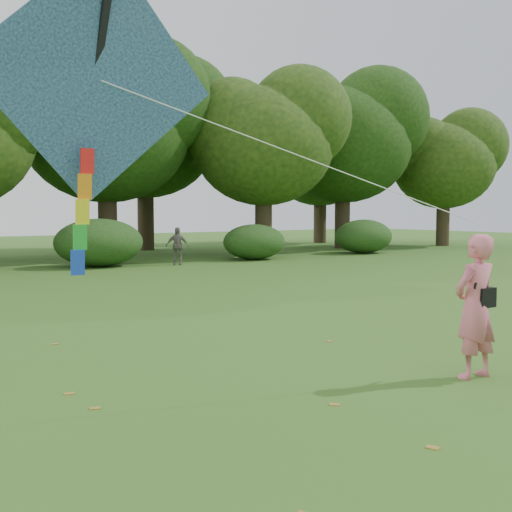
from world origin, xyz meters
TOP-DOWN VIEW (x-y plane):
  - ground at (0.00, 0.00)m, footprint 100.00×100.00m
  - man_kite_flyer at (0.91, -0.86)m, footprint 0.70×0.46m
  - bystander_right at (5.88, 16.89)m, footprint 0.95×0.77m
  - crossbody_bag at (1.03, -0.89)m, footprint 0.43×0.20m
  - flying_kite at (-3.71, 0.36)m, footprint 6.20×1.71m
  - tree_line at (1.67, 22.88)m, footprint 54.70×15.30m
  - shrub_band at (-0.72, 17.60)m, footprint 39.15×3.22m
  - fallen_leaves at (-1.15, 2.07)m, footprint 10.98×12.40m

SIDE VIEW (x-z plane):
  - ground at x=0.00m, z-range 0.00..0.00m
  - fallen_leaves at x=-1.15m, z-range 0.00..0.01m
  - bystander_right at x=5.88m, z-range 0.00..1.52m
  - shrub_band at x=-0.72m, z-range -0.08..1.79m
  - man_kite_flyer at x=0.91m, z-range 0.00..1.89m
  - crossbody_bag at x=1.03m, z-range 0.71..1.44m
  - flying_kite at x=-3.71m, z-range 1.85..5.15m
  - tree_line at x=1.67m, z-range 0.86..10.35m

